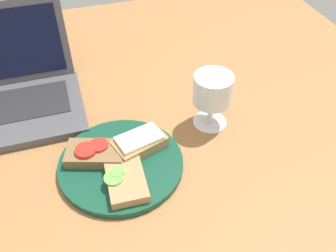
{
  "coord_description": "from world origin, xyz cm",
  "views": [
    {
      "loc": [
        -12.16,
        -52.86,
        59.57
      ],
      "look_at": [
        4.39,
        0.01,
        8.0
      ],
      "focal_mm": 40.0,
      "sensor_mm": 36.0,
      "label": 1
    }
  ],
  "objects_px": {
    "sandwich_with_cheese": "(139,143)",
    "wine_glass": "(213,92)",
    "laptop": "(5,95)",
    "sandwich_with_tomato": "(95,153)",
    "plate": "(121,164)",
    "sandwich_with_cucumber": "(125,178)"
  },
  "relations": [
    {
      "from": "sandwich_with_cheese",
      "to": "wine_glass",
      "type": "bearing_deg",
      "value": 14.08
    },
    {
      "from": "sandwich_with_cheese",
      "to": "laptop",
      "type": "distance_m",
      "value": 0.35
    },
    {
      "from": "sandwich_with_tomato",
      "to": "laptop",
      "type": "bearing_deg",
      "value": 125.97
    },
    {
      "from": "plate",
      "to": "wine_glass",
      "type": "height_order",
      "value": "wine_glass"
    },
    {
      "from": "plate",
      "to": "laptop",
      "type": "distance_m",
      "value": 0.33
    },
    {
      "from": "sandwich_with_cheese",
      "to": "laptop",
      "type": "height_order",
      "value": "laptop"
    },
    {
      "from": "sandwich_with_cucumber",
      "to": "laptop",
      "type": "bearing_deg",
      "value": 124.28
    },
    {
      "from": "sandwich_with_tomato",
      "to": "wine_glass",
      "type": "relative_size",
      "value": 1.02
    },
    {
      "from": "sandwich_with_cucumber",
      "to": "laptop",
      "type": "height_order",
      "value": "laptop"
    },
    {
      "from": "wine_glass",
      "to": "laptop",
      "type": "height_order",
      "value": "laptop"
    },
    {
      "from": "sandwich_with_tomato",
      "to": "plate",
      "type": "bearing_deg",
      "value": -30.79
    },
    {
      "from": "wine_glass",
      "to": "sandwich_with_tomato",
      "type": "bearing_deg",
      "value": -171.05
    },
    {
      "from": "sandwich_with_cheese",
      "to": "sandwich_with_tomato",
      "type": "bearing_deg",
      "value": 178.89
    },
    {
      "from": "sandwich_with_cucumber",
      "to": "sandwich_with_tomato",
      "type": "distance_m",
      "value": 0.09
    },
    {
      "from": "wine_glass",
      "to": "sandwich_with_cucumber",
      "type": "bearing_deg",
      "value": -151.3
    },
    {
      "from": "sandwich_with_cheese",
      "to": "wine_glass",
      "type": "xyz_separation_m",
      "value": [
        0.17,
        0.04,
        0.06
      ]
    },
    {
      "from": "plate",
      "to": "laptop",
      "type": "height_order",
      "value": "laptop"
    },
    {
      "from": "sandwich_with_tomato",
      "to": "laptop",
      "type": "height_order",
      "value": "laptop"
    },
    {
      "from": "sandwich_with_tomato",
      "to": "wine_glass",
      "type": "bearing_deg",
      "value": 8.95
    },
    {
      "from": "sandwich_with_cheese",
      "to": "laptop",
      "type": "bearing_deg",
      "value": 137.96
    },
    {
      "from": "plate",
      "to": "sandwich_with_tomato",
      "type": "xyz_separation_m",
      "value": [
        -0.05,
        0.03,
        0.02
      ]
    },
    {
      "from": "laptop",
      "to": "sandwich_with_cucumber",
      "type": "bearing_deg",
      "value": -55.72
    }
  ]
}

